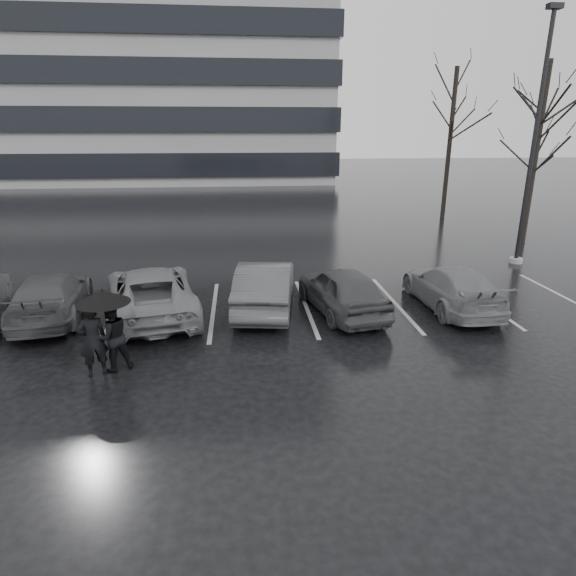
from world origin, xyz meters
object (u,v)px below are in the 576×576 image
(pedestrian_left, at_px, (93,340))
(tree_east, at_px, (535,156))
(car_west_a, at_px, (265,285))
(car_west_b, at_px, (151,292))
(car_main, at_px, (342,290))
(lamp_post, at_px, (532,154))
(tree_north, at_px, (449,146))
(tree_ne, at_px, (534,162))
(car_west_c, at_px, (51,296))
(pedestrian_right, at_px, (112,336))
(car_east, at_px, (451,287))

(pedestrian_left, bearing_deg, tree_east, -172.06)
(car_west_a, height_order, pedestrian_left, pedestrian_left)
(car_west_b, distance_m, tree_east, 18.03)
(car_main, xyz_separation_m, lamp_post, (8.18, 4.73, 3.56))
(tree_north, bearing_deg, tree_east, -81.87)
(tree_east, xyz_separation_m, tree_ne, (2.50, 4.00, -0.50))
(car_main, distance_m, lamp_post, 10.10)
(car_west_a, distance_m, pedestrian_left, 5.45)
(car_main, relative_size, car_west_b, 0.79)
(car_main, bearing_deg, car_west_c, -14.15)
(car_west_b, distance_m, pedestrian_left, 3.61)
(car_main, relative_size, tree_east, 0.51)
(car_main, relative_size, tree_north, 0.48)
(car_main, bearing_deg, car_west_b, -14.56)
(pedestrian_left, relative_size, pedestrian_right, 1.02)
(pedestrian_left, bearing_deg, car_west_b, -126.47)
(lamp_post, xyz_separation_m, tree_ne, (4.75, 7.35, -0.75))
(car_east, distance_m, pedestrian_right, 9.67)
(car_west_b, distance_m, tree_north, 21.29)
(tree_north, bearing_deg, pedestrian_right, -130.04)
(car_west_a, distance_m, car_east, 5.59)
(car_west_b, xyz_separation_m, tree_ne, (18.43, 11.76, 2.79))
(car_west_b, height_order, car_east, car_west_b)
(pedestrian_left, relative_size, tree_ne, 0.24)
(lamp_post, distance_m, tree_ne, 8.79)
(tree_east, height_order, tree_north, tree_north)
(car_west_a, xyz_separation_m, tree_east, (12.63, 7.55, 3.27))
(car_main, height_order, tree_east, tree_east)
(car_west_c, bearing_deg, lamp_post, -174.16)
(car_west_c, bearing_deg, tree_north, -149.21)
(car_main, relative_size, lamp_post, 0.44)
(tree_ne, bearing_deg, tree_north, 139.40)
(pedestrian_left, xyz_separation_m, tree_ne, (19.07, 15.32, 2.67))
(pedestrian_right, relative_size, tree_north, 0.19)
(car_west_c, bearing_deg, tree_east, -166.55)
(tree_north, bearing_deg, car_east, -112.00)
(lamp_post, bearing_deg, pedestrian_right, -150.97)
(pedestrian_right, bearing_deg, car_main, 175.44)
(car_west_a, xyz_separation_m, tree_ne, (15.13, 11.55, 2.77))
(car_west_a, relative_size, pedestrian_left, 2.67)
(car_west_a, height_order, car_east, car_west_a)
(car_east, distance_m, tree_east, 11.19)
(pedestrian_right, bearing_deg, pedestrian_left, -1.42)
(tree_east, relative_size, tree_north, 0.94)
(pedestrian_right, relative_size, lamp_post, 0.17)
(lamp_post, height_order, tree_north, lamp_post)
(car_west_a, distance_m, tree_north, 18.96)
(car_main, xyz_separation_m, pedestrian_right, (-5.78, -3.02, 0.12))
(car_west_a, bearing_deg, car_west_c, 8.76)
(car_east, bearing_deg, car_main, -0.05)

